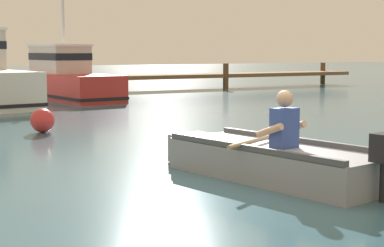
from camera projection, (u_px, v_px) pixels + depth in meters
The scene contains 5 objects.
ground_plane at pixel (247, 180), 8.40m from camera, with size 120.00×120.00×0.00m, color #386070.
wooden_dock at pixel (217, 75), 28.23m from camera, with size 13.93×1.64×1.16m.
rowboat_with_person at pixel (271, 160), 8.45m from camera, with size 1.81×3.72×1.19m.
moored_boat_red at pixel (64, 78), 22.36m from camera, with size 2.44×5.93×3.61m.
mooring_buoy at pixel (42, 121), 13.17m from camera, with size 0.50×0.50×0.50m, color red.
Camera 1 is at (-4.58, -6.92, 1.71)m, focal length 59.59 mm.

